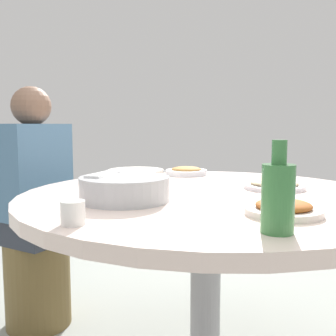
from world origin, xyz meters
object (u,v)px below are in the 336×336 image
(soup_bowl, at_px, (136,176))
(green_bottle, at_px, (278,196))
(round_dining_table, at_px, (206,213))
(dish_stirfry, at_px, (283,208))
(dish_tofu_braise, at_px, (186,171))
(stool_for_diner_left, at_px, (38,282))
(dish_noodles, at_px, (274,185))
(rice_bowl, at_px, (125,188))
(diner_left, at_px, (34,177))
(tea_cup_far, at_px, (73,213))

(soup_bowl, distance_m, green_bottle, 0.93)
(round_dining_table, distance_m, dish_stirfry, 0.41)
(dish_tofu_braise, height_order, dish_stirfry, dish_stirfry)
(round_dining_table, bearing_deg, stool_for_diner_left, -79.95)
(dish_noodles, bearing_deg, dish_stirfry, 27.96)
(dish_tofu_braise, distance_m, stool_for_diner_left, 0.95)
(rice_bowl, height_order, dish_stirfry, rice_bowl)
(soup_bowl, relative_size, diner_left, 0.32)
(round_dining_table, distance_m, stool_for_diner_left, 1.04)
(round_dining_table, bearing_deg, rice_bowl, -22.14)
(soup_bowl, height_order, tea_cup_far, tea_cup_far)
(round_dining_table, relative_size, green_bottle, 6.30)
(stool_for_diner_left, bearing_deg, dish_noodles, 111.38)
(dish_tofu_braise, bearing_deg, green_bottle, 48.51)
(soup_bowl, distance_m, dish_noodles, 0.60)
(dish_tofu_braise, distance_m, tea_cup_far, 1.07)
(dish_noodles, relative_size, diner_left, 0.32)
(dish_tofu_braise, bearing_deg, tea_cup_far, 21.66)
(green_bottle, relative_size, stool_for_diner_left, 0.50)
(dish_noodles, xyz_separation_m, stool_for_diner_left, (0.42, -1.07, -0.56))
(round_dining_table, xyz_separation_m, dish_noodles, (-0.26, 0.15, 0.09))
(dish_stirfry, bearing_deg, stool_for_diner_left, -89.71)
(dish_noodles, bearing_deg, dish_tofu_braise, -103.43)
(soup_bowl, relative_size, dish_stirfry, 1.13)
(round_dining_table, relative_size, stool_for_diner_left, 3.13)
(soup_bowl, xyz_separation_m, dish_stirfry, (0.19, 0.78, -0.01))
(dish_stirfry, bearing_deg, tea_cup_far, -38.72)
(rice_bowl, height_order, dish_noodles, rice_bowl)
(stool_for_diner_left, bearing_deg, rice_bowl, 79.89)
(dish_tofu_braise, height_order, stool_for_diner_left, dish_tofu_braise)
(dish_stirfry, xyz_separation_m, stool_for_diner_left, (0.01, -1.29, -0.56))
(dish_noodles, bearing_deg, soup_bowl, -68.63)
(green_bottle, height_order, tea_cup_far, green_bottle)
(dish_stirfry, xyz_separation_m, tea_cup_far, (0.45, -0.36, 0.01))
(soup_bowl, bearing_deg, tea_cup_far, 32.61)
(dish_tofu_braise, height_order, green_bottle, green_bottle)
(dish_tofu_braise, bearing_deg, round_dining_table, 45.26)
(dish_noodles, bearing_deg, round_dining_table, -30.68)
(green_bottle, bearing_deg, stool_for_diner_left, -97.67)
(dish_noodles, relative_size, green_bottle, 1.10)
(dish_stirfry, height_order, diner_left, diner_left)
(soup_bowl, xyz_separation_m, tea_cup_far, (0.65, 0.41, 0.00))
(dish_stirfry, distance_m, green_bottle, 0.21)
(tea_cup_far, height_order, stool_for_diner_left, tea_cup_far)
(tea_cup_far, bearing_deg, rice_bowl, -156.89)
(dish_stirfry, height_order, stool_for_diner_left, dish_stirfry)
(tea_cup_far, bearing_deg, diner_left, -115.83)
(dish_tofu_braise, bearing_deg, soup_bowl, -3.09)
(tea_cup_far, xyz_separation_m, stool_for_diner_left, (-0.45, -0.92, -0.57))
(round_dining_table, xyz_separation_m, soup_bowl, (-0.04, -0.41, 0.10))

